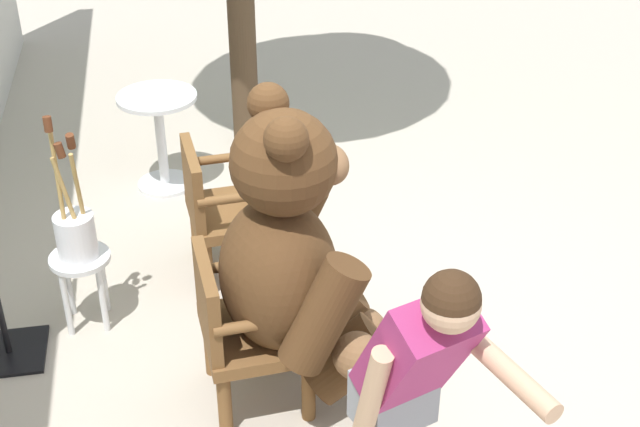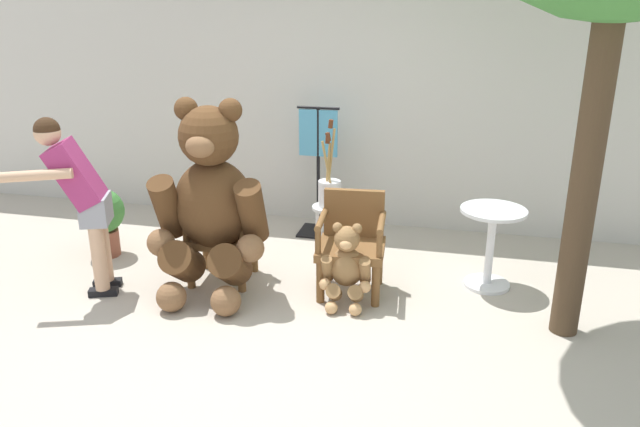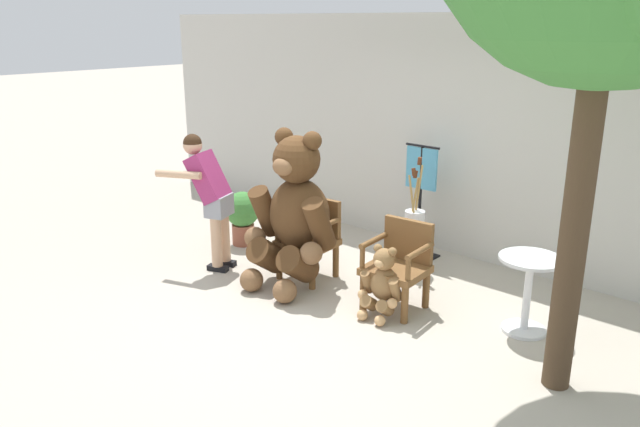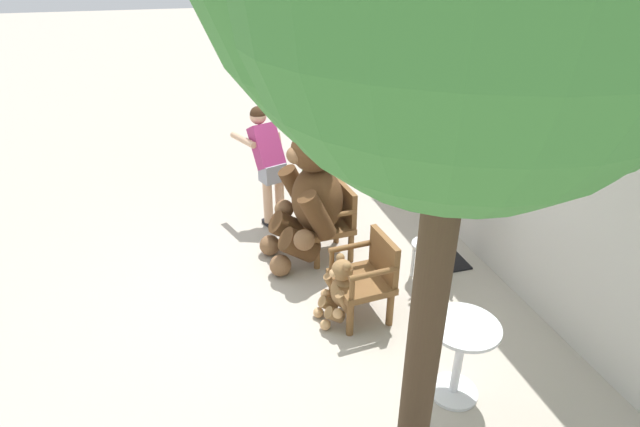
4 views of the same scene
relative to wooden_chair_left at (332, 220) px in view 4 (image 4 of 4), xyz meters
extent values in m
plane|color=#B2A899|center=(0.59, -0.65, -0.46)|extent=(60.00, 60.00, 0.00)
cube|color=beige|center=(0.59, 1.75, 0.94)|extent=(10.00, 0.16, 2.80)
cube|color=brown|center=(0.00, -0.06, -0.06)|extent=(0.60, 0.56, 0.07)
cylinder|color=brown|center=(-0.21, -0.29, -0.28)|extent=(0.07, 0.07, 0.37)
cylinder|color=brown|center=(0.25, -0.25, -0.28)|extent=(0.07, 0.07, 0.37)
cylinder|color=brown|center=(-0.24, 0.13, -0.28)|extent=(0.07, 0.07, 0.37)
cylinder|color=brown|center=(0.22, 0.16, -0.28)|extent=(0.07, 0.07, 0.37)
cube|color=brown|center=(-0.01, 0.17, 0.19)|extent=(0.52, 0.10, 0.42)
cylinder|color=brown|center=(-0.24, -0.08, 0.20)|extent=(0.09, 0.48, 0.06)
cylinder|color=brown|center=(-0.23, -0.29, 0.09)|extent=(0.05, 0.05, 0.22)
cylinder|color=brown|center=(0.25, -0.04, 0.20)|extent=(0.09, 0.48, 0.06)
cylinder|color=brown|center=(0.27, -0.25, 0.09)|extent=(0.05, 0.05, 0.22)
cube|color=brown|center=(1.17, -0.06, -0.06)|extent=(0.60, 0.56, 0.07)
cylinder|color=brown|center=(0.96, -0.29, -0.28)|extent=(0.07, 0.07, 0.37)
cylinder|color=brown|center=(1.42, -0.25, -0.28)|extent=(0.07, 0.07, 0.37)
cylinder|color=brown|center=(0.92, 0.13, -0.28)|extent=(0.07, 0.07, 0.37)
cylinder|color=brown|center=(1.38, 0.17, -0.28)|extent=(0.07, 0.07, 0.37)
cube|color=brown|center=(1.15, 0.17, 0.19)|extent=(0.52, 0.10, 0.42)
cylinder|color=brown|center=(0.92, -0.08, 0.20)|extent=(0.09, 0.48, 0.06)
cylinder|color=brown|center=(0.94, -0.29, 0.09)|extent=(0.05, 0.05, 0.22)
cylinder|color=brown|center=(1.42, -0.04, 0.20)|extent=(0.09, 0.48, 0.06)
cylinder|color=brown|center=(1.44, -0.25, 0.09)|extent=(0.05, 0.05, 0.22)
ellipsoid|color=#4C3019|center=(0.00, -0.18, 0.29)|extent=(0.72, 0.62, 0.78)
sphere|color=#4C3019|center=(0.01, -0.22, 0.89)|extent=(0.49, 0.49, 0.49)
ellipsoid|color=brown|center=(0.02, -0.43, 0.86)|extent=(0.25, 0.20, 0.18)
sphere|color=black|center=(0.02, -0.43, 0.87)|extent=(0.07, 0.07, 0.07)
sphere|color=#4C3019|center=(-0.18, -0.21, 1.10)|extent=(0.20, 0.20, 0.20)
sphere|color=#4C3019|center=(0.19, -0.18, 1.10)|extent=(0.20, 0.20, 0.20)
cylinder|color=#4C3019|center=(-0.35, -0.34, 0.29)|extent=(0.25, 0.45, 0.59)
sphere|color=brown|center=(-0.36, -0.50, 0.03)|extent=(0.23, 0.23, 0.23)
cylinder|color=#4C3019|center=(0.38, -0.28, 0.29)|extent=(0.25, 0.45, 0.59)
sphere|color=brown|center=(0.41, -0.44, 0.03)|extent=(0.23, 0.23, 0.23)
cylinder|color=#4C3019|center=(-0.18, -0.48, -0.13)|extent=(0.32, 0.50, 0.46)
sphere|color=brown|center=(-0.19, -0.72, -0.34)|extent=(0.25, 0.25, 0.25)
cylinder|color=#4C3019|center=(0.23, -0.45, -0.13)|extent=(0.32, 0.50, 0.46)
sphere|color=brown|center=(0.27, -0.68, -0.34)|extent=(0.25, 0.25, 0.25)
ellipsoid|color=olive|center=(1.17, -0.24, -0.14)|extent=(0.31, 0.27, 0.33)
sphere|color=olive|center=(1.17, -0.26, 0.12)|extent=(0.21, 0.21, 0.21)
ellipsoid|color=tan|center=(1.18, -0.35, 0.10)|extent=(0.11, 0.09, 0.08)
sphere|color=black|center=(1.18, -0.35, 0.10)|extent=(0.03, 0.03, 0.03)
sphere|color=olive|center=(1.09, -0.25, 0.20)|extent=(0.08, 0.08, 0.08)
sphere|color=olive|center=(1.25, -0.24, 0.20)|extent=(0.08, 0.08, 0.08)
cylinder|color=olive|center=(1.02, -0.31, -0.14)|extent=(0.11, 0.19, 0.25)
sphere|color=tan|center=(1.02, -0.38, -0.25)|extent=(0.10, 0.10, 0.10)
cylinder|color=olive|center=(1.33, -0.28, -0.14)|extent=(0.11, 0.19, 0.25)
sphere|color=tan|center=(1.34, -0.35, -0.25)|extent=(0.10, 0.10, 0.10)
cylinder|color=olive|center=(1.09, -0.37, -0.32)|extent=(0.14, 0.22, 0.20)
sphere|color=tan|center=(1.09, -0.47, -0.41)|extent=(0.11, 0.11, 0.11)
cylinder|color=olive|center=(1.27, -0.36, -0.32)|extent=(0.14, 0.22, 0.20)
sphere|color=tan|center=(1.28, -0.45, -0.41)|extent=(0.11, 0.11, 0.11)
cube|color=black|center=(-0.94, -0.43, -0.43)|extent=(0.26, 0.17, 0.06)
cylinder|color=tan|center=(-0.94, -0.43, 0.01)|extent=(0.12, 0.12, 0.82)
cube|color=black|center=(-0.88, -0.60, -0.43)|extent=(0.26, 0.17, 0.06)
cylinder|color=tan|center=(-0.88, -0.60, 0.01)|extent=(0.12, 0.12, 0.82)
cube|color=gray|center=(-0.91, -0.52, 0.29)|extent=(0.31, 0.36, 0.24)
cube|color=#9E2D66|center=(-1.03, -0.56, 0.60)|extent=(0.51, 0.45, 0.57)
sphere|color=tan|center=(-1.19, -0.62, 0.94)|extent=(0.21, 0.21, 0.21)
sphere|color=#382314|center=(-1.19, -0.62, 0.96)|extent=(0.21, 0.21, 0.21)
cylinder|color=tan|center=(-1.20, -0.82, 0.65)|extent=(0.56, 0.27, 0.10)
cylinder|color=tan|center=(-1.09, -0.38, 0.48)|extent=(0.21, 0.15, 0.51)
cylinder|color=silver|center=(0.78, 0.83, -0.02)|extent=(0.34, 0.34, 0.03)
cylinder|color=silver|center=(0.88, 0.93, -0.25)|extent=(0.04, 0.04, 0.43)
cylinder|color=silver|center=(0.69, 0.93, -0.25)|extent=(0.04, 0.04, 0.43)
cylinder|color=silver|center=(0.88, 0.73, -0.25)|extent=(0.04, 0.04, 0.43)
cylinder|color=silver|center=(0.69, 0.73, -0.25)|extent=(0.04, 0.04, 0.43)
cylinder|color=white|center=(0.78, 0.83, 0.13)|extent=(0.22, 0.22, 0.26)
cylinder|color=tan|center=(0.76, 0.84, 0.35)|extent=(0.05, 0.12, 0.55)
cylinder|color=#592D19|center=(0.76, 0.84, 0.67)|extent=(0.05, 0.06, 0.09)
cylinder|color=tan|center=(0.78, 0.78, 0.37)|extent=(0.14, 0.03, 0.58)
cylinder|color=#592D19|center=(0.78, 0.78, 0.71)|extent=(0.06, 0.05, 0.09)
cylinder|color=tan|center=(0.78, 0.87, 0.42)|extent=(0.10, 0.02, 0.69)
cylinder|color=#592D19|center=(0.78, 0.87, 0.81)|extent=(0.05, 0.04, 0.08)
cylinder|color=silver|center=(2.32, 0.34, 0.24)|extent=(0.56, 0.56, 0.03)
cylinder|color=silver|center=(2.32, 0.34, -0.12)|extent=(0.07, 0.07, 0.69)
cylinder|color=silver|center=(2.32, 0.34, -0.45)|extent=(0.40, 0.40, 0.03)
cylinder|color=#473523|center=(2.88, -0.32, 0.93)|extent=(0.21, 0.21, 2.79)
cylinder|color=brown|center=(-1.33, 0.19, -0.33)|extent=(0.28, 0.28, 0.26)
sphere|color=#3D7F38|center=(-1.33, 0.19, 0.00)|extent=(0.44, 0.44, 0.44)
cube|color=black|center=(0.57, 1.26, -0.45)|extent=(0.40, 0.40, 0.02)
cylinder|color=black|center=(0.57, 1.26, 0.21)|extent=(0.04, 0.04, 1.35)
cylinder|color=black|center=(0.57, 1.26, 0.89)|extent=(0.44, 0.03, 0.03)
cube|color=#4C99BF|center=(0.57, 1.26, 0.63)|extent=(0.40, 0.03, 0.48)
camera|label=1|loc=(-3.48, 0.25, 2.78)|focal=50.00mm
camera|label=2|loc=(2.03, -4.85, 2.00)|focal=35.00mm
camera|label=3|loc=(4.34, -4.72, 2.26)|focal=35.00mm
camera|label=4|loc=(4.87, -1.52, 2.79)|focal=28.00mm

